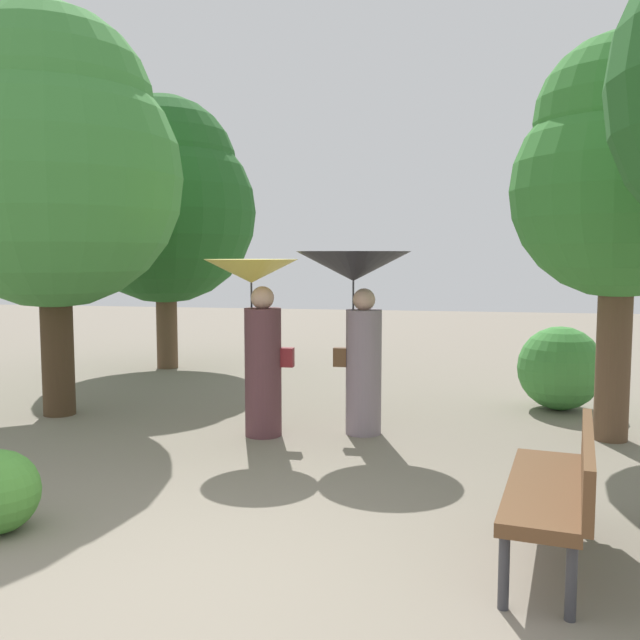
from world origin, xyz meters
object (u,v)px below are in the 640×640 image
Objects in this scene: person_left at (257,318)px; tree_mid_left at (164,199)px; tree_mid_right at (621,170)px; person_right at (357,298)px; park_bench at (559,484)px; tree_near_left at (51,157)px.

person_left is 0.41× the size of tree_mid_left.
tree_mid_left is at bearing 151.41° from tree_mid_right.
person_left is 0.96× the size of person_right.
person_left is at bearing -124.83° from park_bench.
tree_mid_left is (-2.68, 3.92, 1.57)m from person_left.
tree_mid_left is (-5.32, 6.54, 2.30)m from park_bench.
park_bench is 8.74m from tree_mid_left.
person_left is 1.19× the size of park_bench.
tree_mid_right is at bearing -89.15° from person_left.
tree_mid_right reaches higher than person_right.
park_bench is (2.64, -2.62, -0.73)m from person_left.
tree_mid_right is (3.61, 0.49, 1.49)m from person_left.
person_right is (1.01, 0.27, 0.20)m from person_left.
tree_mid_left is at bearing 27.40° from person_left.
person_right is at bearing -81.82° from person_left.
tree_near_left is (-3.59, 0.21, 1.57)m from person_right.
park_bench is at bearing -30.64° from tree_near_left.
tree_near_left reaches higher than tree_mid_right.
tree_mid_left is at bearing 91.61° from tree_near_left.
person_left is 0.45× the size of tree_mid_right.
person_left is 3.79m from park_bench.
tree_near_left is (-5.22, 3.09, 2.51)m from park_bench.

